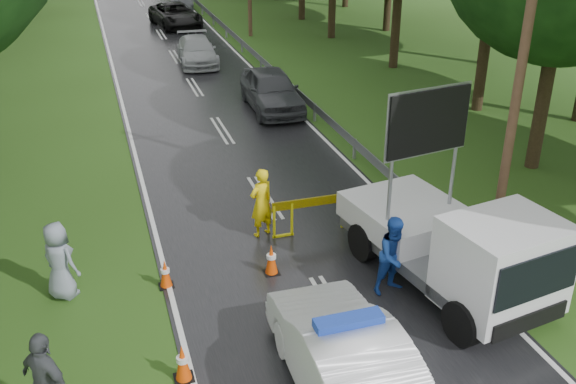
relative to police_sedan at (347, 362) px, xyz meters
name	(u,v)px	position (x,y,z in m)	size (l,w,h in m)	color
ground	(339,315)	(0.80, 2.34, -0.81)	(160.00, 160.00, 0.00)	#254012
road	(161,34)	(0.80, 32.34, -0.80)	(7.00, 140.00, 0.02)	black
guardrail	(221,23)	(4.50, 32.01, -0.26)	(0.12, 60.06, 0.70)	gray
utility_pole_near	(525,44)	(6.00, 4.34, 4.25)	(1.40, 0.24, 10.00)	#4B3423
police_sedan	(347,362)	(0.00, 0.00, 0.00)	(1.78, 4.92, 1.77)	white
work_truck	(457,245)	(3.61, 2.44, 0.37)	(3.25, 5.76, 4.35)	gray
barrier	(318,206)	(1.60, 5.93, -0.03)	(2.50, 0.06, 1.03)	yellow
officer	(261,203)	(0.14, 6.21, 0.14)	(0.69, 0.45, 1.89)	yellow
civilian	(395,255)	(2.30, 2.84, 0.12)	(0.90, 0.70, 1.86)	#173D97
bystander_mid	(47,383)	(-4.97, 0.82, 0.16)	(1.14, 0.47, 1.94)	#42464A
bystander_right	(59,261)	(-4.83, 4.84, 0.11)	(0.90, 0.59, 1.84)	gray
queue_car_first	(271,90)	(3.30, 16.27, 0.01)	(1.95, 4.84, 1.65)	#3A3C41
queue_car_second	(197,51)	(1.70, 24.60, -0.15)	(1.86, 4.59, 1.33)	#A9ACB1
queue_car_third	(175,15)	(2.07, 34.57, -0.06)	(2.48, 5.37, 1.49)	black
queue_car_fourth	(182,1)	(3.40, 40.57, -0.17)	(1.35, 3.87, 1.28)	#42454A
cone_near_left	(183,363)	(-2.70, 1.34, -0.43)	(0.37, 0.37, 0.79)	black
cone_center	(271,260)	(-0.13, 4.34, -0.43)	(0.37, 0.37, 0.78)	black
cone_far	(267,203)	(0.60, 7.34, -0.48)	(0.32, 0.32, 0.68)	black
cone_left_mid	(165,274)	(-2.60, 4.54, -0.46)	(0.34, 0.34, 0.71)	black
cone_right	(376,195)	(3.69, 6.84, -0.45)	(0.35, 0.35, 0.75)	black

